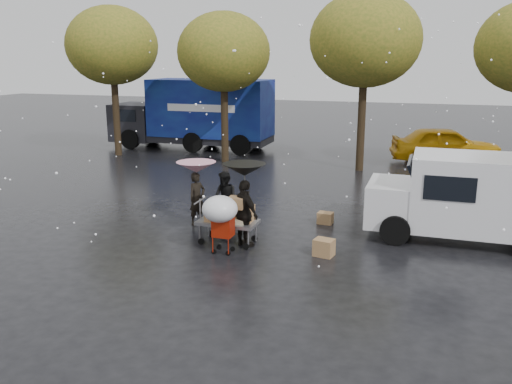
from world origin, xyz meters
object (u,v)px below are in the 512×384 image
(person_black, at_px, (245,214))
(vendor_cart, at_px, (231,216))
(person_pink, at_px, (197,199))
(white_van, at_px, (473,197))
(shopping_cart, at_px, (220,212))
(yellow_taxi, at_px, (446,145))
(blue_truck, at_px, (196,114))

(person_black, distance_m, vendor_cart, 0.43)
(person_pink, bearing_deg, white_van, -56.75)
(person_black, distance_m, shopping_cart, 0.86)
(white_van, distance_m, yellow_taxi, 10.89)
(vendor_cart, xyz_separation_m, white_van, (5.77, 2.16, 0.43))
(shopping_cart, relative_size, blue_truck, 0.18)
(person_pink, bearing_deg, vendor_cart, -103.99)
(blue_truck, bearing_deg, yellow_taxi, -0.39)
(person_black, bearing_deg, white_van, -122.06)
(person_black, relative_size, blue_truck, 0.20)
(person_black, height_order, vendor_cart, person_black)
(vendor_cart, xyz_separation_m, yellow_taxi, (5.27, 13.04, 0.08))
(person_pink, height_order, blue_truck, blue_truck)
(person_black, bearing_deg, blue_truck, -26.02)
(person_pink, distance_m, person_black, 2.28)
(white_van, relative_size, yellow_taxi, 1.04)
(person_black, height_order, shopping_cart, person_black)
(vendor_cart, distance_m, shopping_cart, 0.91)
(shopping_cart, bearing_deg, person_black, 65.81)
(person_pink, distance_m, vendor_cart, 1.91)
(person_pink, bearing_deg, shopping_cart, -117.59)
(vendor_cart, height_order, blue_truck, blue_truck)
(vendor_cart, xyz_separation_m, shopping_cart, (0.07, -0.84, 0.34))
(blue_truck, height_order, yellow_taxi, blue_truck)
(person_black, bearing_deg, vendor_cart, 23.38)
(white_van, bearing_deg, blue_truck, 139.02)
(yellow_taxi, bearing_deg, vendor_cart, 144.83)
(vendor_cart, distance_m, blue_truck, 14.83)
(person_pink, xyz_separation_m, yellow_taxi, (6.73, 11.82, 0.05))
(person_pink, xyz_separation_m, vendor_cart, (1.46, -1.22, -0.02))
(person_pink, height_order, yellow_taxi, yellow_taxi)
(person_black, xyz_separation_m, blue_truck, (-7.25, 13.20, 0.91))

